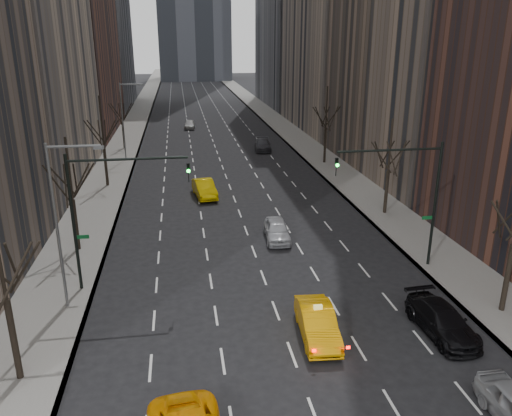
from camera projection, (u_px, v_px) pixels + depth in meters
name	position (u px, v px, depth m)	size (l,w,h in m)	color
ground	(314.00, 415.00, 19.56)	(400.00, 400.00, 0.00)	black
sidewalk_left	(133.00, 126.00, 83.22)	(4.50, 320.00, 0.15)	slate
sidewalk_right	(277.00, 122.00, 86.76)	(4.50, 320.00, 0.15)	slate
tree_lw_a	(7.00, 301.00, 20.31)	(3.36, 3.50, 8.28)	black
tree_lw_b	(73.00, 200.00, 33.45)	(3.36, 3.50, 7.82)	black
tree_lw_c	(104.00, 146.00, 48.31)	(3.36, 3.50, 8.74)	black
tree_lw_d	(123.00, 122.00, 65.29)	(3.36, 3.50, 7.36)	black
tree_rw_b	(388.00, 171.00, 40.66)	(3.36, 3.50, 7.82)	black
tree_rw_c	(326.00, 129.00, 57.39)	(3.36, 3.50, 8.74)	black
traffic_mast_left	(102.00, 200.00, 27.68)	(6.69, 0.39, 8.00)	black
traffic_mast_right	(411.00, 186.00, 30.32)	(6.69, 0.39, 8.00)	black
streetlight_near	(62.00, 211.00, 25.52)	(2.83, 0.22, 9.00)	slate
streetlight_far	(125.00, 114.00, 58.25)	(2.83, 0.22, 9.00)	slate
taxi_sedan	(317.00, 323.00, 24.46)	(1.62, 4.65, 1.53)	#F9A505
silver_sedan_ahead	(277.00, 230.00, 36.35)	(1.73, 4.30, 1.47)	#AEB0B7
parked_suv_black	(442.00, 321.00, 24.75)	(2.00, 4.93, 1.43)	black
far_taxi	(204.00, 189.00, 46.17)	(1.67, 4.80, 1.58)	yellow
far_suv_grey	(263.00, 145.00, 65.37)	(2.05, 5.03, 1.46)	#333338
far_car_white	(190.00, 124.00, 81.02)	(1.63, 4.06, 1.38)	silver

